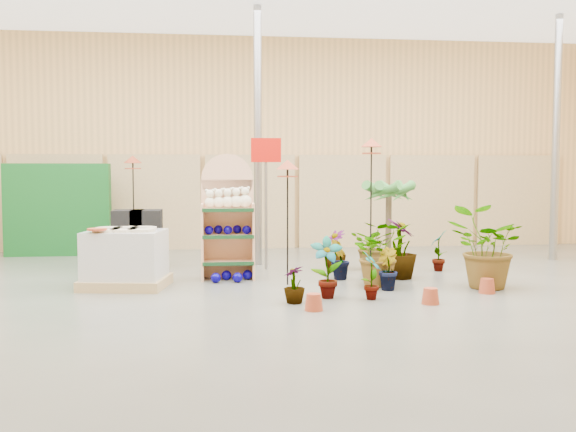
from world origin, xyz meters
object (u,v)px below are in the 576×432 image
(pallet_stack, at_px, (125,259))
(potted_plant_2, at_px, (379,254))
(bird_table_front, at_px, (288,169))
(display_shelf, at_px, (228,221))

(pallet_stack, relative_size, potted_plant_2, 1.41)
(pallet_stack, height_order, bird_table_front, bird_table_front)
(potted_plant_2, bearing_deg, pallet_stack, 175.94)
(bird_table_front, bearing_deg, potted_plant_2, -9.56)
(display_shelf, height_order, pallet_stack, display_shelf)
(display_shelf, distance_m, potted_plant_2, 2.39)
(pallet_stack, relative_size, bird_table_front, 0.71)
(display_shelf, distance_m, pallet_stack, 1.68)
(bird_table_front, bearing_deg, display_shelf, 139.90)
(display_shelf, xyz_separation_m, potted_plant_2, (2.16, -0.94, -0.42))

